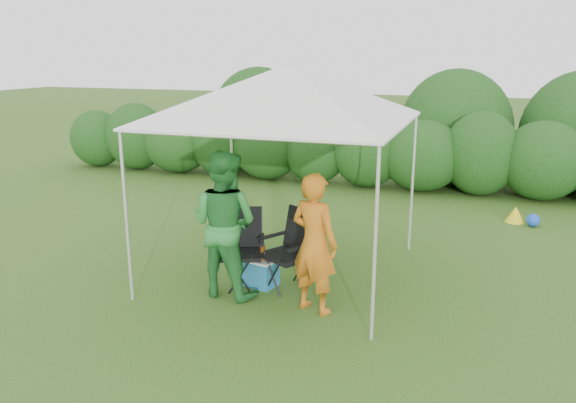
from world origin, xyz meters
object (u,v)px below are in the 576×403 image
(woman, at_px, (224,224))
(chair_right, at_px, (293,244))
(chair_left, at_px, (240,242))
(man, at_px, (314,243))
(cooler, at_px, (260,271))
(canopy, at_px, (286,94))

(woman, bearing_deg, chair_right, -140.40)
(chair_left, bearing_deg, man, -43.03)
(man, bearing_deg, cooler, -9.11)
(chair_right, bearing_deg, man, -21.41)
(chair_left, distance_m, cooler, 0.47)
(chair_left, bearing_deg, chair_right, -11.66)
(man, bearing_deg, chair_left, -2.41)
(chair_left, bearing_deg, cooler, -17.06)
(canopy, xyz_separation_m, woman, (-0.48, -0.93, -1.54))
(canopy, bearing_deg, man, -55.42)
(canopy, relative_size, chair_left, 3.07)
(cooler, bearing_deg, woman, -115.57)
(canopy, distance_m, cooler, 2.34)
(man, height_order, cooler, man)
(cooler, bearing_deg, chair_left, -162.01)
(woman, xyz_separation_m, cooler, (0.31, 0.38, -0.73))
(chair_left, xyz_separation_m, man, (1.15, -0.46, 0.27))
(man, xyz_separation_m, cooler, (-0.88, 0.48, -0.65))
(chair_left, height_order, woman, woman)
(chair_left, height_order, cooler, chair_left)
(chair_right, bearing_deg, cooler, -136.93)
(chair_left, distance_m, woman, 0.51)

